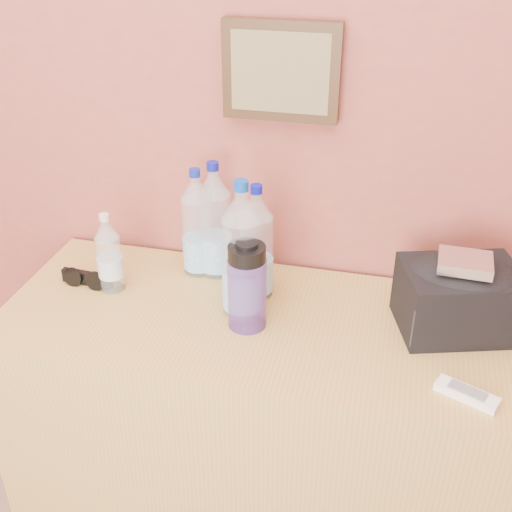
% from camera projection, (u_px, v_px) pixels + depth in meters
% --- Properties ---
extents(picture_frame, '(0.30, 0.03, 0.25)m').
position_uv_depth(picture_frame, '(281.00, 71.00, 1.61)').
color(picture_frame, '#382311').
rests_on(picture_frame, room_shell).
extents(dresser, '(1.33, 0.56, 0.83)m').
position_uv_depth(dresser, '(255.00, 434.00, 1.87)').
color(dresser, tan).
rests_on(dresser, ground).
extents(pet_large_a, '(0.09, 0.09, 0.32)m').
position_uv_depth(pet_large_a, '(197.00, 228.00, 1.80)').
color(pet_large_a, silver).
rests_on(pet_large_a, dresser).
extents(pet_large_b, '(0.09, 0.09, 0.32)m').
position_uv_depth(pet_large_b, '(256.00, 248.00, 1.69)').
color(pet_large_b, silver).
rests_on(pet_large_b, dresser).
extents(pet_large_c, '(0.09, 0.09, 0.34)m').
position_uv_depth(pet_large_c, '(215.00, 225.00, 1.79)').
color(pet_large_c, silver).
rests_on(pet_large_c, dresser).
extents(pet_large_d, '(0.10, 0.10, 0.37)m').
position_uv_depth(pet_large_d, '(242.00, 257.00, 1.61)').
color(pet_large_d, white).
rests_on(pet_large_d, dresser).
extents(pet_small, '(0.07, 0.07, 0.23)m').
position_uv_depth(pet_small, '(109.00, 257.00, 1.73)').
color(pet_small, white).
rests_on(pet_small, dresser).
extents(nalgene_bottle, '(0.10, 0.10, 0.24)m').
position_uv_depth(nalgene_bottle, '(247.00, 285.00, 1.58)').
color(nalgene_bottle, '#613B9F').
rests_on(nalgene_bottle, dresser).
extents(sunglasses, '(0.15, 0.07, 0.04)m').
position_uv_depth(sunglasses, '(87.00, 278.00, 1.79)').
color(sunglasses, black).
rests_on(sunglasses, dresser).
extents(ac_remote, '(0.14, 0.10, 0.02)m').
position_uv_depth(ac_remote, '(467.00, 394.00, 1.40)').
color(ac_remote, white).
rests_on(ac_remote, dresser).
extents(toiletry_bag, '(0.33, 0.28, 0.19)m').
position_uv_depth(toiletry_bag, '(459.00, 296.00, 1.58)').
color(toiletry_bag, black).
rests_on(toiletry_bag, dresser).
extents(foil_packet, '(0.13, 0.11, 0.03)m').
position_uv_depth(foil_packet, '(465.00, 263.00, 1.50)').
color(foil_packet, silver).
rests_on(foil_packet, toiletry_bag).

